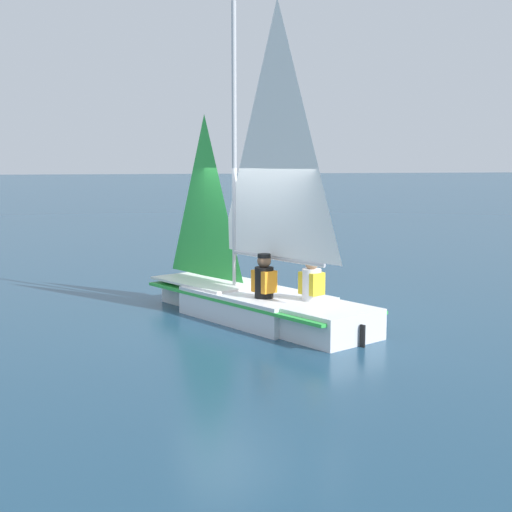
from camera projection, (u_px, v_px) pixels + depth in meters
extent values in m
plane|color=navy|center=(256.00, 319.00, 11.87)|extent=(260.00, 260.00, 0.00)
cube|color=silver|center=(256.00, 306.00, 11.84)|extent=(2.85, 2.34, 0.46)
cube|color=silver|center=(195.00, 291.00, 13.18)|extent=(1.27, 1.14, 0.46)
cube|color=silver|center=(333.00, 324.00, 10.50)|extent=(1.45, 1.52, 0.46)
cube|color=green|center=(256.00, 297.00, 11.82)|extent=(4.61, 3.21, 0.05)
cube|color=silver|center=(211.00, 281.00, 12.75)|extent=(2.39, 2.04, 0.04)
cylinder|color=#B7B7BC|center=(234.00, 148.00, 11.92)|extent=(0.08, 0.08, 4.75)
cylinder|color=#B7B7BC|center=(276.00, 258.00, 11.35)|extent=(1.95, 1.00, 0.07)
pyramid|color=white|center=(277.00, 130.00, 11.08)|extent=(1.85, 0.93, 3.98)
pyramid|color=green|center=(205.00, 196.00, 12.68)|extent=(1.40, 0.72, 2.88)
cube|color=black|center=(363.00, 336.00, 10.07)|extent=(0.09, 0.06, 0.32)
cube|color=black|center=(264.00, 312.00, 11.33)|extent=(0.36, 0.34, 0.45)
cylinder|color=black|center=(264.00, 283.00, 11.27)|extent=(0.40, 0.40, 0.50)
cube|color=orange|center=(264.00, 281.00, 11.27)|extent=(0.42, 0.38, 0.35)
sphere|color=brown|center=(264.00, 261.00, 11.22)|extent=(0.22, 0.22, 0.22)
cylinder|color=black|center=(264.00, 256.00, 11.21)|extent=(0.28, 0.28, 0.06)
cube|color=black|center=(311.00, 315.00, 11.15)|extent=(0.36, 0.34, 0.45)
cylinder|color=white|center=(312.00, 285.00, 11.09)|extent=(0.40, 0.40, 0.50)
cube|color=yellow|center=(312.00, 283.00, 11.08)|extent=(0.42, 0.38, 0.35)
sphere|color=#A87A56|center=(312.00, 263.00, 11.04)|extent=(0.22, 0.22, 0.22)
cylinder|color=white|center=(312.00, 257.00, 11.03)|extent=(0.28, 0.28, 0.06)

